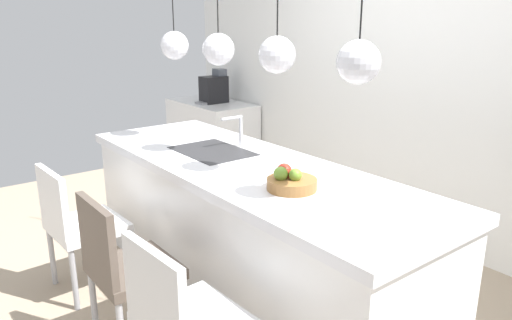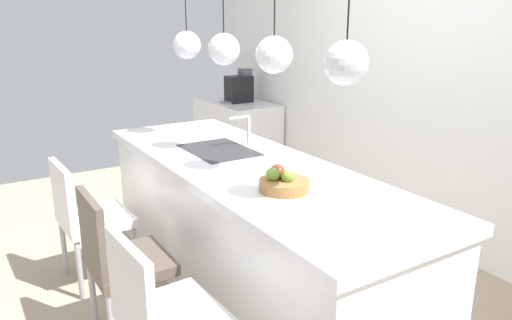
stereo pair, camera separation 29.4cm
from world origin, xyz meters
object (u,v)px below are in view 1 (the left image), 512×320
object	(u,v)px
fruit_bowl	(290,181)
coffee_machine	(214,89)
chair_near	(77,222)
chair_middle	(123,264)
chair_far	(182,319)

from	to	relation	value
fruit_bowl	coffee_machine	xyz separation A→B (m)	(-2.85, 1.37, 0.06)
chair_near	chair_middle	world-z (taller)	chair_middle
chair_middle	chair_far	bearing A→B (deg)	0.09
chair_middle	chair_far	distance (m)	0.64
chair_near	coffee_machine	bearing A→B (deg)	127.44
fruit_bowl	chair_near	xyz separation A→B (m)	(-1.21, -0.77, -0.44)
coffee_machine	chair_far	distance (m)	3.73
coffee_machine	chair_middle	world-z (taller)	coffee_machine
fruit_bowl	coffee_machine	distance (m)	3.16
coffee_machine	chair_near	size ratio (longest dim) A/B	0.44
chair_near	fruit_bowl	bearing A→B (deg)	32.42
chair_near	chair_middle	bearing A→B (deg)	0.02
chair_far	fruit_bowl	bearing A→B (deg)	102.27
chair_near	chair_far	bearing A→B (deg)	0.05
fruit_bowl	chair_near	world-z (taller)	fruit_bowl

